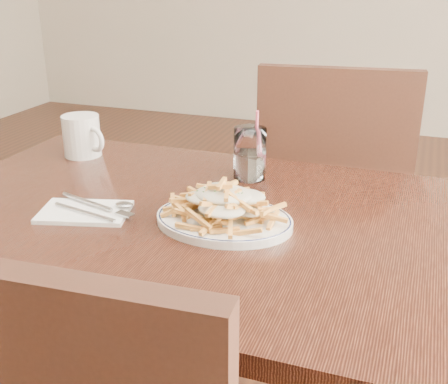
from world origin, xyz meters
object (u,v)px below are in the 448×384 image
at_px(water_glass, 250,157).
at_px(chair_far, 332,196).
at_px(loaded_fries, 224,200).
at_px(table, 190,246).
at_px(coffee_mug, 82,136).
at_px(fries_plate, 224,220).

bearing_deg(water_glass, chair_far, 72.52).
bearing_deg(chair_far, loaded_fries, -98.57).
bearing_deg(table, chair_far, 73.86).
bearing_deg(chair_far, coffee_mug, -145.25).
xyz_separation_m(table, water_glass, (0.06, 0.24, 0.13)).
distance_m(chair_far, fries_plate, 0.75).
xyz_separation_m(fries_plate, water_glass, (-0.03, 0.27, 0.05)).
relative_size(chair_far, loaded_fries, 4.06).
xyz_separation_m(loaded_fries, coffee_mug, (-0.51, 0.28, 0.00)).
height_order(fries_plate, coffee_mug, coffee_mug).
bearing_deg(loaded_fries, chair_far, 81.43).
bearing_deg(chair_far, fries_plate, -98.57).
bearing_deg(chair_far, water_glass, -107.48).
bearing_deg(table, fries_plate, -18.97).
bearing_deg(water_glass, loaded_fries, -83.27).
height_order(chair_far, loaded_fries, chair_far).
relative_size(loaded_fries, coffee_mug, 1.74).
bearing_deg(water_glass, table, -103.62).
relative_size(water_glass, coffee_mug, 1.24).
xyz_separation_m(table, fries_plate, (0.09, -0.03, 0.09)).
height_order(table, loaded_fries, loaded_fries).
bearing_deg(coffee_mug, loaded_fries, -29.03).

